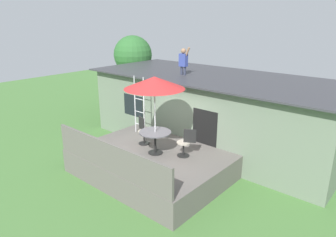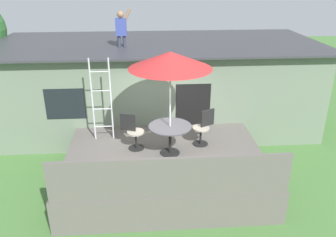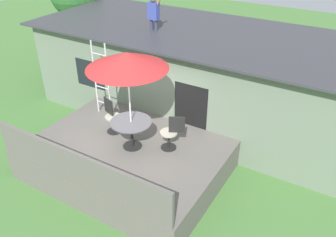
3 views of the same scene
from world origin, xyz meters
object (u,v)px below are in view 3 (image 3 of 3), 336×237
Objects in this scene: patio_umbrella at (127,61)px; patio_table at (131,127)px; person_figure at (154,10)px; patio_chair_right at (172,133)px; step_ladder at (101,79)px; patio_chair_left at (112,116)px.

patio_table is at bearing -123.69° from patio_umbrella.
patio_chair_right is (2.10, -2.52, -2.20)m from person_figure.
patio_table is 1.13× the size of patio_chair_right.
patio_chair_left is at bearing -37.78° from step_ladder.
step_ladder is 2.60m from person_figure.
step_ladder reaches higher than patio_table.
patio_umbrella is at bearing -29.46° from step_ladder.
patio_umbrella is 2.29× the size of person_figure.
patio_chair_right is (0.89, 0.46, -0.13)m from patio_table.
patio_chair_left is at bearing 159.14° from patio_table.
patio_table is 1.01m from patio_chair_right.
patio_chair_left is at bearing -83.49° from person_figure.
person_figure is 1.21× the size of patio_chair_left.
patio_chair_left reaches higher than patio_table.
patio_table is 0.41× the size of patio_umbrella.
patio_umbrella reaches higher than patio_chair_left.
patio_umbrella is 2.12m from patio_chair_left.
patio_chair_left is 1.80m from patio_chair_right.
person_figure is (-1.21, 2.98, 2.07)m from patio_table.
patio_umbrella reaches higher than step_ladder.
patio_chair_right reaches higher than patio_table.
patio_chair_left is (-0.91, 0.34, -1.89)m from patio_umbrella.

